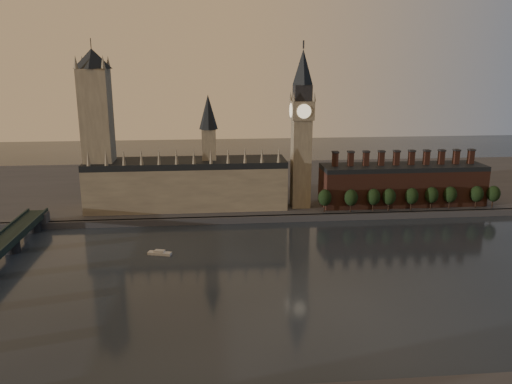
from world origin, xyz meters
The scene contains 16 objects.
ground centered at (0.00, 0.00, 0.00)m, with size 900.00×900.00×0.00m, color black.
north_bank centered at (0.00, 178.04, 2.00)m, with size 900.00×182.00×4.00m.
palace_of_westminster centered at (-64.41, 114.91, 21.63)m, with size 130.00×30.30×74.00m.
victoria_tower centered at (-120.00, 115.00, 59.09)m, with size 24.00×24.00×108.00m.
big_ben centered at (10.00, 110.00, 56.83)m, with size 15.00×15.00×107.00m.
chimney_block centered at (80.00, 110.00, 17.82)m, with size 110.00×25.00×37.00m.
embankment_tree_0 centered at (23.44, 95.38, 13.47)m, with size 8.60×8.60×14.88m.
embankment_tree_1 centered at (40.30, 93.97, 13.47)m, with size 8.60×8.60×14.88m.
embankment_tree_2 centered at (55.29, 94.36, 13.47)m, with size 8.60×8.60×14.88m.
embankment_tree_3 centered at (65.51, 93.89, 13.47)m, with size 8.60×8.60×14.88m.
embankment_tree_4 centered at (80.67, 93.98, 13.47)m, with size 8.60×8.60×14.88m.
embankment_tree_5 centered at (94.71, 95.30, 13.47)m, with size 8.60×8.60×14.88m.
embankment_tree_6 centered at (107.43, 95.35, 13.47)m, with size 8.60×8.60×14.88m.
embankment_tree_7 centered at (125.77, 95.35, 13.47)m, with size 8.60×8.60×14.88m.
embankment_tree_8 centered at (137.03, 94.68, 13.47)m, with size 8.60×8.60×14.88m.
river_boat centered at (-76.98, 40.15, 0.95)m, with size 12.86×6.88×2.47m.
Camera 1 is at (-49.77, -208.26, 97.17)m, focal length 35.00 mm.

